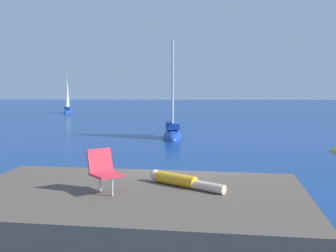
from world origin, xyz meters
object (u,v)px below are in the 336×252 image
sailboat_near (173,133)px  person_sunbather (181,181)px  sailboat_far (68,111)px  beach_chair (104,169)px

sailboat_near → person_sunbather: (0.49, -15.56, 0.84)m
sailboat_near → sailboat_far: 25.18m
person_sunbather → beach_chair: size_ratio=1.86×
sailboat_near → sailboat_far: size_ratio=1.33×
sailboat_far → person_sunbather: 39.67m
sailboat_far → person_sunbather: (12.75, -37.55, 0.92)m
sailboat_near → beach_chair: sailboat_near is taller
sailboat_near → beach_chair: bearing=-4.9°
person_sunbather → beach_chair: beach_chair is taller
sailboat_near → person_sunbather: size_ratio=4.18×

